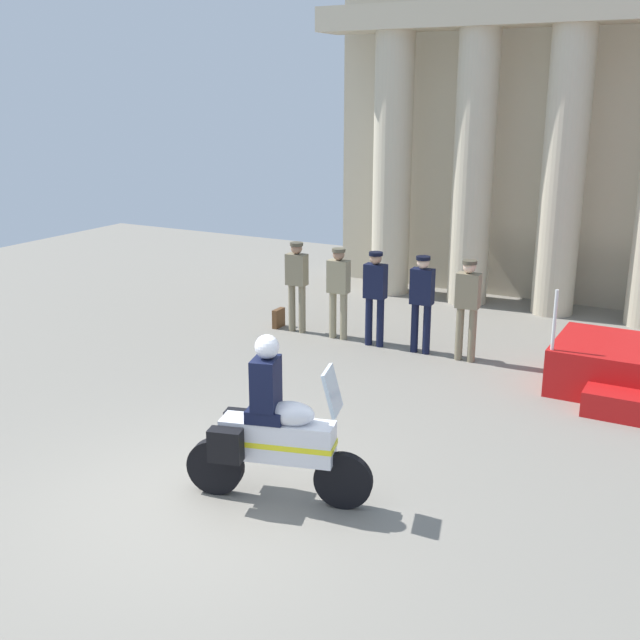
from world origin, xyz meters
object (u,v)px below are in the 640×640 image
(officer_in_row_1, at_px, (338,286))
(officer_in_row_2, at_px, (375,291))
(officer_in_row_3, at_px, (422,297))
(officer_in_row_0, at_px, (297,279))
(motorcycle_with_rider, at_px, (271,433))
(officer_in_row_4, at_px, (468,302))
(briefcase_on_ground, at_px, (279,318))

(officer_in_row_1, height_order, officer_in_row_2, officer_in_row_2)
(officer_in_row_3, bearing_deg, officer_in_row_0, -3.39)
(officer_in_row_2, height_order, officer_in_row_3, officer_in_row_3)
(officer_in_row_2, xyz_separation_m, motorcycle_with_rider, (1.30, -5.47, -0.20))
(officer_in_row_1, height_order, motorcycle_with_rider, motorcycle_with_rider)
(officer_in_row_0, height_order, officer_in_row_3, officer_in_row_0)
(officer_in_row_2, bearing_deg, motorcycle_with_rider, 101.17)
(officer_in_row_0, bearing_deg, officer_in_row_4, 176.47)
(officer_in_row_1, xyz_separation_m, briefcase_on_ground, (-1.32, 0.08, -0.81))
(officer_in_row_4, xyz_separation_m, motorcycle_with_rider, (-0.37, -5.47, -0.22))
(officer_in_row_4, bearing_deg, officer_in_row_2, -2.33)
(officer_in_row_1, relative_size, officer_in_row_4, 0.97)
(officer_in_row_3, height_order, officer_in_row_4, officer_in_row_4)
(officer_in_row_1, distance_m, officer_in_row_4, 2.43)
(officer_in_row_0, height_order, officer_in_row_4, officer_in_row_4)
(officer_in_row_3, bearing_deg, officer_in_row_4, 176.04)
(officer_in_row_3, height_order, briefcase_on_ground, officer_in_row_3)
(officer_in_row_2, xyz_separation_m, officer_in_row_3, (0.86, 0.02, 0.00))
(officer_in_row_0, relative_size, officer_in_row_2, 1.01)
(officer_in_row_4, bearing_deg, briefcase_on_ground, -4.48)
(officer_in_row_2, relative_size, briefcase_on_ground, 4.69)
(officer_in_row_4, bearing_deg, motorcycle_with_rider, 83.93)
(officer_in_row_3, bearing_deg, officer_in_row_1, -3.84)
(officer_in_row_4, xyz_separation_m, briefcase_on_ground, (-3.75, 0.15, -0.83))
(officer_in_row_1, xyz_separation_m, officer_in_row_3, (1.62, -0.05, 0.02))
(officer_in_row_2, height_order, motorcycle_with_rider, motorcycle_with_rider)
(officer_in_row_2, height_order, briefcase_on_ground, officer_in_row_2)
(officer_in_row_0, bearing_deg, briefcase_on_ground, -11.29)
(officer_in_row_1, height_order, briefcase_on_ground, officer_in_row_1)
(officer_in_row_4, height_order, motorcycle_with_rider, motorcycle_with_rider)
(officer_in_row_4, height_order, briefcase_on_ground, officer_in_row_4)
(officer_in_row_1, distance_m, officer_in_row_3, 1.62)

